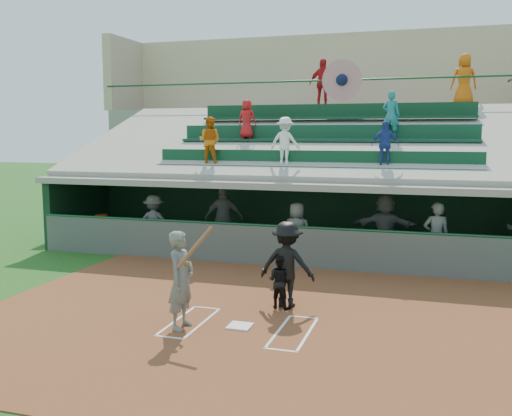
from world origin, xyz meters
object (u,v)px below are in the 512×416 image
(catcher, at_px, (280,281))
(home_plate, at_px, (240,326))
(water_cooler, at_px, (101,221))
(white_table, at_px, (103,236))
(batter_at_plate, at_px, (181,280))

(catcher, bearing_deg, home_plate, 88.91)
(water_cooler, bearing_deg, catcher, -32.85)
(home_plate, bearing_deg, white_table, 138.06)
(white_table, height_order, water_cooler, water_cooler)
(catcher, bearing_deg, water_cooler, -17.28)
(catcher, distance_m, water_cooler, 8.45)
(home_plate, xyz_separation_m, water_cooler, (-6.68, 5.96, 0.82))
(catcher, relative_size, white_table, 1.59)
(home_plate, height_order, white_table, white_table)
(water_cooler, bearing_deg, batter_at_plate, -48.14)
(home_plate, relative_size, water_cooler, 1.11)
(white_table, bearing_deg, batter_at_plate, -63.45)
(batter_at_plate, xyz_separation_m, water_cooler, (-5.67, 6.33, -0.09))
(white_table, bearing_deg, water_cooler, 156.28)
(home_plate, bearing_deg, catcher, 73.33)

